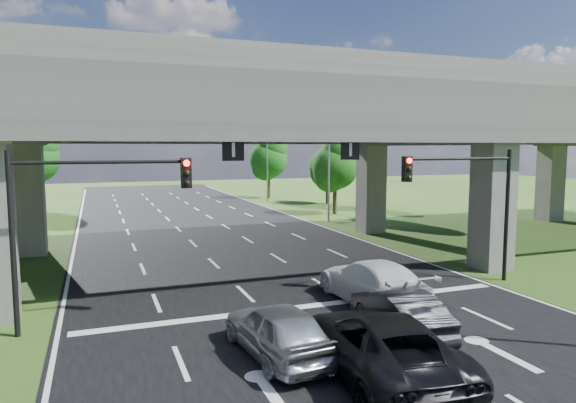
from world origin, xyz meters
TOP-DOWN VIEW (x-y plane):
  - ground at (0.00, 0.00)m, footprint 160.00×160.00m
  - road at (0.00, 10.00)m, footprint 18.00×120.00m
  - overpass at (0.00, 12.00)m, footprint 80.00×15.00m
  - signal_right at (7.82, 3.94)m, footprint 5.76×0.54m
  - signal_left at (-7.82, 3.94)m, footprint 5.76×0.54m
  - streetlight_far at (10.10, 24.00)m, footprint 3.38×0.25m
  - streetlight_beyond at (10.10, 40.00)m, footprint 3.38×0.25m
  - tree_left_far at (-12.95, 42.00)m, footprint 4.80×4.80m
  - tree_right_near at (13.05, 28.00)m, footprint 4.20×4.20m
  - tree_right_mid at (16.05, 36.00)m, footprint 3.91×3.90m
  - tree_right_far at (12.05, 44.00)m, footprint 4.50×4.50m
  - car_silver at (-2.68, -0.54)m, footprint 2.32×4.84m
  - car_dark at (1.57, -0.33)m, footprint 1.98×4.66m
  - car_white at (2.49, 3.00)m, footprint 2.41×5.89m
  - car_trailing at (-0.52, -2.73)m, footprint 3.61×6.49m

SIDE VIEW (x-z plane):
  - ground at x=0.00m, z-range 0.00..0.00m
  - road at x=0.00m, z-range 0.00..0.03m
  - car_dark at x=1.57m, z-range 0.03..1.52m
  - car_silver at x=-2.68m, z-range 0.03..1.62m
  - car_white at x=2.49m, z-range 0.03..1.74m
  - car_trailing at x=-0.52m, z-range 0.03..1.75m
  - tree_right_mid at x=16.05m, z-range 0.79..7.55m
  - signal_right at x=7.82m, z-range 1.19..7.19m
  - signal_left at x=-7.82m, z-range 1.19..7.19m
  - tree_right_near at x=13.05m, z-range 0.86..8.14m
  - tree_right_far at x=12.05m, z-range 0.92..8.72m
  - tree_left_far at x=-12.95m, z-range 0.98..9.30m
  - streetlight_far at x=10.10m, z-range 0.85..10.85m
  - streetlight_beyond at x=10.10m, z-range 0.85..10.85m
  - overpass at x=0.00m, z-range 2.92..12.92m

